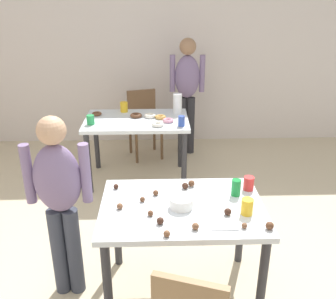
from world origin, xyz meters
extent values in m
plane|color=beige|center=(0.00, 0.00, 0.00)|extent=(6.40, 6.40, 0.00)
cube|color=silver|center=(0.00, 3.20, 1.30)|extent=(6.40, 0.10, 2.60)
cube|color=silver|center=(0.00, 0.04, 0.73)|extent=(1.12, 0.79, 0.04)
cylinder|color=#2D2D33|center=(-0.50, -0.29, 0.35)|extent=(0.06, 0.06, 0.71)
cylinder|color=#2D2D33|center=(0.50, -0.29, 0.35)|extent=(0.06, 0.06, 0.71)
cylinder|color=#2D2D33|center=(-0.50, 0.37, 0.35)|extent=(0.06, 0.06, 0.71)
cylinder|color=#2D2D33|center=(0.50, 0.37, 0.35)|extent=(0.06, 0.06, 0.71)
cube|color=silver|center=(-0.39, 1.90, 0.73)|extent=(1.16, 0.75, 0.04)
cylinder|color=#2D2D33|center=(-0.91, 1.58, 0.35)|extent=(0.06, 0.06, 0.71)
cylinder|color=#2D2D33|center=(0.13, 1.58, 0.35)|extent=(0.06, 0.06, 0.71)
cylinder|color=#2D2D33|center=(-0.91, 2.21, 0.35)|extent=(0.06, 0.06, 0.71)
cylinder|color=#2D2D33|center=(0.13, 2.21, 0.35)|extent=(0.06, 0.06, 0.71)
cube|color=brown|center=(-0.31, 2.55, 0.43)|extent=(0.50, 0.50, 0.04)
cube|color=brown|center=(-0.37, 2.73, 0.66)|extent=(0.38, 0.15, 0.42)
cylinder|color=brown|center=(-0.10, 2.44, 0.21)|extent=(0.04, 0.04, 0.41)
cylinder|color=brown|center=(-0.43, 2.34, 0.21)|extent=(0.04, 0.04, 0.41)
cylinder|color=brown|center=(-0.20, 2.77, 0.21)|extent=(0.04, 0.04, 0.41)
cylinder|color=brown|center=(-0.53, 2.67, 0.21)|extent=(0.04, 0.04, 0.41)
cylinder|color=#383D4C|center=(-0.89, 0.08, 0.35)|extent=(0.11, 0.11, 0.70)
cylinder|color=#383D4C|center=(-0.78, 0.08, 0.35)|extent=(0.11, 0.11, 0.70)
ellipsoid|color=slate|center=(-0.84, 0.08, 0.95)|extent=(0.32, 0.20, 0.50)
sphere|color=tan|center=(-0.84, 0.08, 1.29)|extent=(0.19, 0.19, 0.19)
cylinder|color=slate|center=(-1.03, 0.08, 0.99)|extent=(0.07, 0.07, 0.42)
cylinder|color=slate|center=(-0.65, 0.08, 0.99)|extent=(0.07, 0.07, 0.42)
cylinder|color=#28282D|center=(0.29, 2.67, 0.39)|extent=(0.11, 0.11, 0.78)
cylinder|color=#28282D|center=(0.18, 2.67, 0.39)|extent=(0.11, 0.11, 0.78)
ellipsoid|color=slate|center=(0.23, 2.67, 1.05)|extent=(0.33, 0.22, 0.55)
sphere|color=#997051|center=(0.23, 2.67, 1.43)|extent=(0.21, 0.21, 0.21)
cylinder|color=slate|center=(0.42, 2.66, 1.09)|extent=(0.07, 0.07, 0.47)
cylinder|color=slate|center=(0.04, 2.68, 1.09)|extent=(0.07, 0.07, 0.47)
cylinder|color=white|center=(-0.01, 0.02, 0.79)|extent=(0.16, 0.16, 0.07)
cylinder|color=#198438|center=(0.39, 0.17, 0.81)|extent=(0.07, 0.07, 0.12)
cube|color=silver|center=(0.25, -0.26, 0.75)|extent=(0.17, 0.02, 0.01)
cylinder|color=red|center=(0.50, 0.25, 0.80)|extent=(0.08, 0.08, 0.10)
cylinder|color=yellow|center=(0.42, -0.08, 0.81)|extent=(0.08, 0.08, 0.11)
sphere|color=brown|center=(0.09, 0.31, 0.77)|extent=(0.05, 0.05, 0.05)
sphere|color=brown|center=(-0.22, -0.08, 0.77)|extent=(0.04, 0.04, 0.04)
sphere|color=brown|center=(0.37, -0.24, 0.77)|extent=(0.04, 0.04, 0.04)
sphere|color=brown|center=(-0.18, 0.19, 0.77)|extent=(0.04, 0.04, 0.04)
sphere|color=brown|center=(0.06, -0.24, 0.77)|extent=(0.05, 0.05, 0.05)
sphere|color=brown|center=(-0.12, -0.31, 0.77)|extent=(0.04, 0.04, 0.04)
sphere|color=#3D2319|center=(-0.15, -0.18, 0.77)|extent=(0.05, 0.05, 0.05)
sphere|color=#3D2319|center=(0.29, -0.09, 0.77)|extent=(0.05, 0.05, 0.05)
sphere|color=brown|center=(-0.42, 0.01, 0.77)|extent=(0.04, 0.04, 0.04)
sphere|color=#3D2319|center=(0.04, 0.28, 0.77)|extent=(0.05, 0.05, 0.05)
sphere|color=brown|center=(0.52, -0.25, 0.78)|extent=(0.05, 0.05, 0.05)
sphere|color=#3D2319|center=(-0.48, 0.29, 0.77)|extent=(0.04, 0.04, 0.04)
sphere|color=brown|center=(-0.27, 0.10, 0.77)|extent=(0.04, 0.04, 0.04)
cylinder|color=white|center=(0.08, 2.09, 0.87)|extent=(0.10, 0.10, 0.24)
cylinder|color=#3351B2|center=(0.10, 1.65, 0.81)|extent=(0.07, 0.07, 0.11)
cylinder|color=green|center=(-0.88, 1.74, 0.80)|extent=(0.08, 0.08, 0.10)
cylinder|color=yellow|center=(-0.55, 2.17, 0.81)|extent=(0.09, 0.09, 0.12)
torus|color=white|center=(-0.15, 1.66, 0.77)|extent=(0.13, 0.13, 0.04)
torus|color=brown|center=(-0.40, 1.97, 0.77)|extent=(0.13, 0.13, 0.04)
torus|color=brown|center=(-0.86, 2.06, 0.77)|extent=(0.11, 0.11, 0.03)
torus|color=pink|center=(-0.04, 1.79, 0.77)|extent=(0.12, 0.12, 0.04)
torus|color=white|center=(-0.24, 1.95, 0.77)|extent=(0.13, 0.13, 0.04)
torus|color=gold|center=(-0.12, 1.91, 0.77)|extent=(0.12, 0.12, 0.04)
camera|label=1|loc=(-0.17, -2.24, 2.15)|focal=41.35mm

